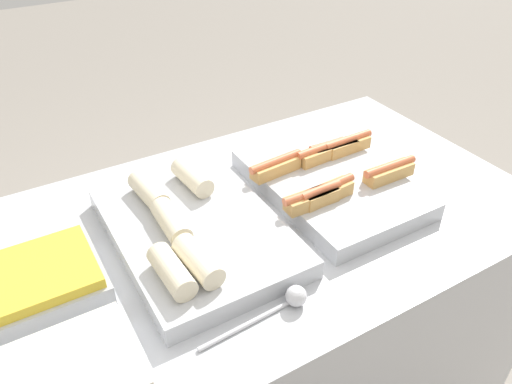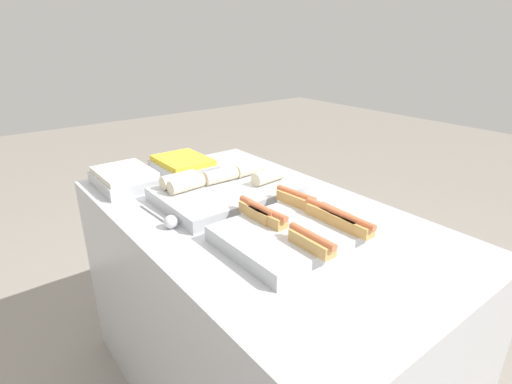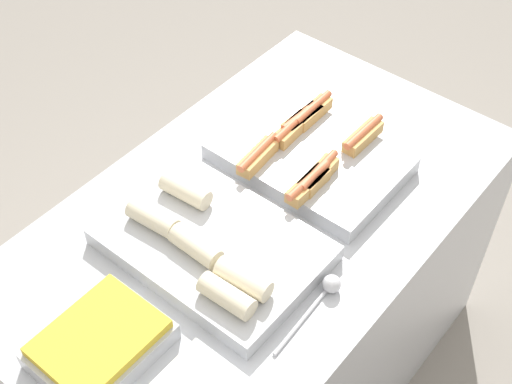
% 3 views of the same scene
% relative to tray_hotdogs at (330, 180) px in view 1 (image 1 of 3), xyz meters
% --- Properties ---
extents(counter, '(1.48, 0.86, 0.87)m').
position_rel_tray_hotdogs_xyz_m(counter, '(-0.23, -0.00, -0.47)').
color(counter, '#B7BABF').
rests_on(counter, ground_plane).
extents(tray_hotdogs, '(0.42, 0.51, 0.10)m').
position_rel_tray_hotdogs_xyz_m(tray_hotdogs, '(0.00, 0.00, 0.00)').
color(tray_hotdogs, '#B7BABF').
rests_on(tray_hotdogs, counter).
extents(tray_wraps, '(0.37, 0.53, 0.10)m').
position_rel_tray_hotdogs_xyz_m(tray_wraps, '(-0.41, -0.00, -0.00)').
color(tray_wraps, '#B7BABF').
rests_on(tray_wraps, counter).
extents(tray_side_front, '(0.28, 0.22, 0.07)m').
position_rel_tray_hotdogs_xyz_m(tray_side_front, '(-0.78, -0.27, 0.00)').
color(tray_side_front, '#B7BABF').
rests_on(tray_side_front, counter).
extents(tray_side_back, '(0.28, 0.22, 0.07)m').
position_rel_tray_hotdogs_xyz_m(tray_side_back, '(-0.78, -0.01, 0.00)').
color(tray_side_back, '#B7BABF').
rests_on(tray_side_back, counter).
extents(serving_spoon_near, '(0.25, 0.05, 0.05)m').
position_rel_tray_hotdogs_xyz_m(serving_spoon_near, '(-0.34, -0.30, -0.02)').
color(serving_spoon_near, silver).
rests_on(serving_spoon_near, counter).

